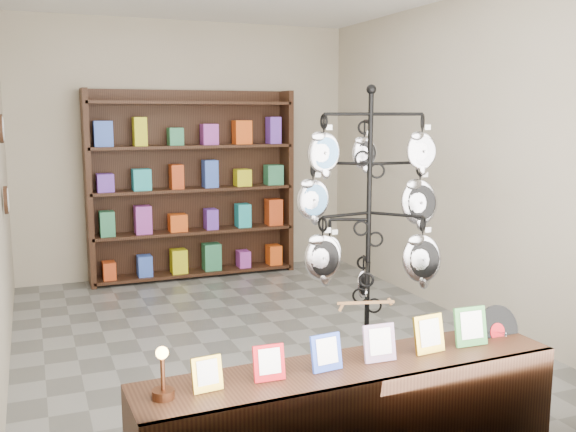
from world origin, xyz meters
name	(u,v)px	position (x,y,z in m)	size (l,w,h in m)	color
ground	(258,336)	(0.00, 0.00, 0.00)	(5.00, 5.00, 0.00)	slate
room_envelope	(256,123)	(0.00, 0.00, 1.85)	(5.00, 5.00, 5.00)	#B2A68F
display_tree	(369,213)	(0.44, -1.15, 1.23)	(1.14, 1.14, 2.12)	black
front_shelf	(352,416)	(-0.22, -2.18, 0.29)	(2.39, 0.54, 0.84)	black
back_shelving	(193,191)	(0.00, 2.30, 1.03)	(2.42, 0.36, 2.20)	black
wall_clocks	(3,165)	(-1.97, 0.80, 1.50)	(0.03, 0.24, 0.84)	black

